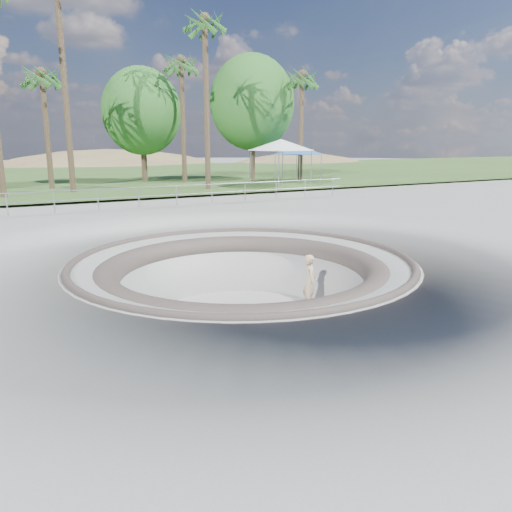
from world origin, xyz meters
The scene contains 15 objects.
ground centered at (0.00, 0.00, 0.00)m, with size 180.00×180.00×0.00m, color #A9A9A4.
skate_bowl centered at (0.00, 0.00, -1.83)m, with size 14.00×14.00×4.10m.
grass_strip centered at (0.00, 34.00, 0.22)m, with size 180.00×36.00×0.12m.
distant_hills centered at (3.78, 57.17, -7.02)m, with size 103.20×45.00×28.60m.
safety_railing centered at (0.00, 12.00, 0.69)m, with size 25.00×0.06×1.03m.
skateboard centered at (2.33, -0.17, -1.83)m, with size 0.85×0.30×0.09m.
skater centered at (2.33, -0.17, -0.93)m, with size 0.64×0.42×1.77m, color #D1B187.
canopy_white centered at (11.80, 18.00, 3.14)m, with size 6.35×6.35×3.27m.
canopy_blue centered at (15.17, 21.05, 2.70)m, with size 5.25×5.25×2.77m.
palm_b centered at (-2.98, 23.47, 7.30)m, with size 2.60×2.60×8.37m.
palm_d centered at (6.67, 23.91, 8.65)m, with size 2.60×2.60×9.82m.
palm_e centered at (6.39, 18.41, 10.26)m, with size 2.60×2.60×11.58m.
palm_f centered at (15.18, 20.75, 7.85)m, with size 2.60×2.60×8.96m.
bushy_tree_mid centered at (4.20, 26.29, 5.62)m, with size 6.09×5.54×8.79m.
bushy_tree_right centered at (12.81, 24.43, 6.42)m, with size 6.98×6.35×10.07m.
Camera 1 is at (-6.35, -13.11, 3.54)m, focal length 35.00 mm.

